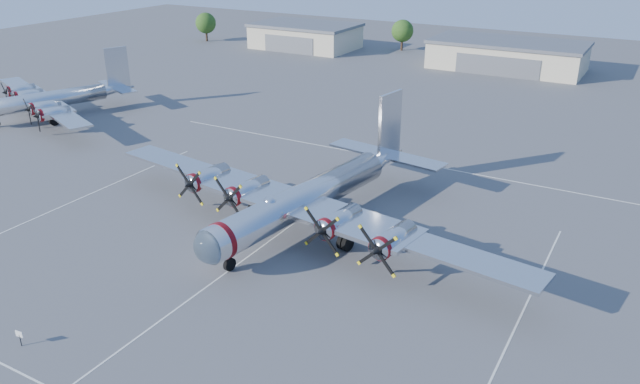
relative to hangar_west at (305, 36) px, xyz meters
The scene contains 9 objects.
ground 93.54m from the hangar_west, 61.23° to the right, with size 260.00×260.00×0.00m, color #4E4E50.
parking_lines 95.08m from the hangar_west, 61.74° to the right, with size 60.00×50.08×0.01m.
hangar_west is the anchor object (origin of this frame).
hangar_center 45.00m from the hangar_west, ahead, with size 28.60×14.60×5.40m.
tree_far_west 25.36m from the hangar_west, behind, with size 4.80×4.80×6.64m.
tree_west 21.61m from the hangar_west, 21.89° to the left, with size 4.80×4.80×6.64m.
main_bomber_b29 90.04m from the hangar_west, 58.83° to the right, with size 44.89×30.70×9.93m, color silver, non-canonical shape.
bomber_west 64.98m from the hangar_west, 93.07° to the right, with size 33.71×23.87×8.90m, color silver, non-canonical shape.
info_placard 109.34m from the hangar_west, 69.11° to the right, with size 0.61×0.11×1.16m.
Camera 1 is at (27.94, -39.89, 25.72)m, focal length 35.00 mm.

